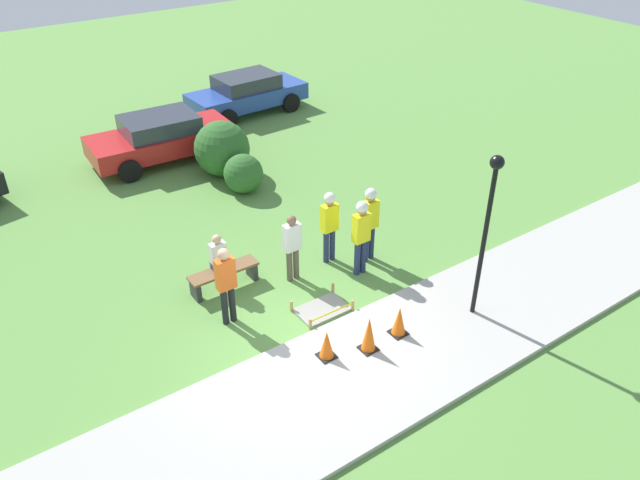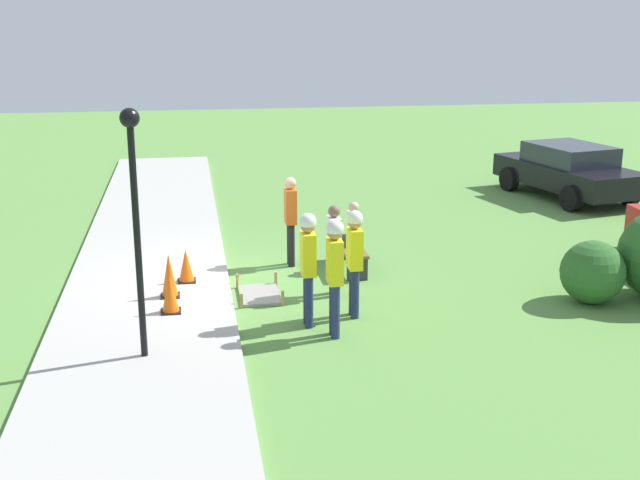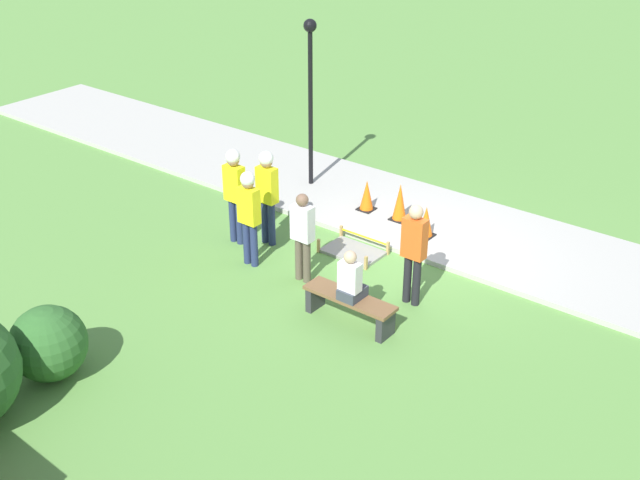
{
  "view_description": "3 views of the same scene",
  "coord_description": "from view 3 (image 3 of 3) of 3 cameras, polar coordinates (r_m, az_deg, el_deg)",
  "views": [
    {
      "loc": [
        -5.17,
        -8.24,
        8.64
      ],
      "look_at": [
        1.53,
        1.44,
        1.14
      ],
      "focal_mm": 35.0,
      "sensor_mm": 36.0,
      "label": 1
    },
    {
      "loc": [
        14.89,
        -0.68,
        5.0
      ],
      "look_at": [
        0.49,
        1.72,
        0.9
      ],
      "focal_mm": 45.0,
      "sensor_mm": 36.0,
      "label": 2
    },
    {
      "loc": [
        -6.89,
        11.58,
        7.39
      ],
      "look_at": [
        0.9,
        1.6,
        0.75
      ],
      "focal_mm": 45.0,
      "sensor_mm": 36.0,
      "label": 3
    }
  ],
  "objects": [
    {
      "name": "park_bench",
      "position": [
        13.2,
        2.11,
        -4.59
      ],
      "size": [
        1.63,
        0.44,
        0.5
      ],
      "color": "#2D2D33",
      "rests_on": "ground_plane"
    },
    {
      "name": "worker_assistant",
      "position": [
        15.42,
        -6.11,
        3.8
      ],
      "size": [
        0.4,
        0.28,
        1.95
      ],
      "color": "navy",
      "rests_on": "ground_plane"
    },
    {
      "name": "traffic_cone_near_patch",
      "position": [
        15.86,
        7.54,
        1.31
      ],
      "size": [
        0.34,
        0.34,
        0.63
      ],
      "color": "black",
      "rests_on": "sidewalk"
    },
    {
      "name": "bystander_in_orange_shirt",
      "position": [
        13.45,
        6.69,
        -0.59
      ],
      "size": [
        0.4,
        0.24,
        1.86
      ],
      "color": "black",
      "rests_on": "ground_plane"
    },
    {
      "name": "traffic_cone_far_patch",
      "position": [
        16.43,
        5.7,
        2.7
      ],
      "size": [
        0.34,
        0.34,
        0.8
      ],
      "color": "black",
      "rests_on": "sidewalk"
    },
    {
      "name": "sidewalk",
      "position": [
        16.53,
        9.16,
        0.93
      ],
      "size": [
        28.0,
        3.06,
        0.1
      ],
      "color": "#ADAAA3",
      "rests_on": "ground_plane"
    },
    {
      "name": "traffic_cone_sidewalk_edge",
      "position": [
        16.84,
        3.35,
        3.19
      ],
      "size": [
        0.34,
        0.34,
        0.66
      ],
      "color": "black",
      "rests_on": "sidewalk"
    },
    {
      "name": "ground_plane",
      "position": [
        15.37,
        6.32,
        -1.26
      ],
      "size": [
        60.0,
        60.0,
        0.0
      ],
      "primitive_type": "plane",
      "color": "#5B8E42"
    },
    {
      "name": "bystander_in_gray_shirt",
      "position": [
        14.09,
        -1.25,
        0.54
      ],
      "size": [
        0.4,
        0.22,
        1.71
      ],
      "color": "brown",
      "rests_on": "ground_plane"
    },
    {
      "name": "person_seated_on_bench",
      "position": [
        12.88,
        2.21,
        -2.86
      ],
      "size": [
        0.36,
        0.44,
        0.89
      ],
      "color": "#383D47",
      "rests_on": "park_bench"
    },
    {
      "name": "worker_trainee",
      "position": [
        15.32,
        -3.78,
        3.69
      ],
      "size": [
        0.4,
        0.28,
        1.93
      ],
      "color": "navy",
      "rests_on": "ground_plane"
    },
    {
      "name": "wet_concrete_patch",
      "position": [
        15.43,
        2.37,
        -0.83
      ],
      "size": [
        1.16,
        0.78,
        0.28
      ],
      "color": "gray",
      "rests_on": "ground_plane"
    },
    {
      "name": "worker_supervisor",
      "position": [
        14.6,
        -5.08,
        2.17
      ],
      "size": [
        0.4,
        0.27,
        1.87
      ],
      "color": "navy",
      "rests_on": "ground_plane"
    },
    {
      "name": "shrub_rounded_near",
      "position": [
        12.53,
        -18.74,
        -6.98
      ],
      "size": [
        1.15,
        1.15,
        1.15
      ],
      "color": "#2D6028",
      "rests_on": "ground_plane"
    },
    {
      "name": "lamppost_near",
      "position": [
        17.38,
        -0.69,
        11.43
      ],
      "size": [
        0.28,
        0.28,
        3.68
      ],
      "color": "black",
      "rests_on": "sidewalk"
    }
  ]
}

